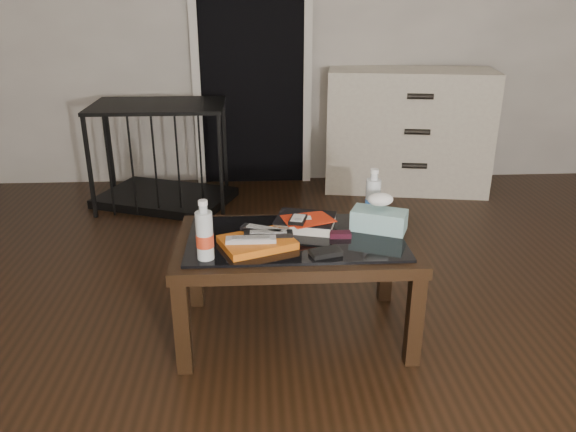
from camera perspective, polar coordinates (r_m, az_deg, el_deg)
name	(u,v)px	position (r m, az deg, el deg)	size (l,w,h in m)	color
ground	(353,365)	(2.39, 6.65, -14.81)	(5.00, 5.00, 0.00)	black
doorway	(252,50)	(4.37, -3.72, 16.52)	(0.90, 0.08, 2.07)	black
coffee_table	(295,251)	(2.39, 0.76, -3.53)	(1.00, 0.60, 0.46)	black
dresser	(407,130)	(4.38, 12.03, 8.49)	(1.27, 0.69, 0.90)	beige
pet_crate	(163,171)	(4.12, -12.55, 4.47)	(1.05, 0.88, 0.71)	black
magazines	(257,242)	(2.28, -3.15, -2.68)	(0.28, 0.21, 0.03)	#C75C12
remote_silver	(251,239)	(2.24, -3.79, -2.38)	(0.20, 0.05, 0.02)	#AAAAAE
remote_black_front	(268,234)	(2.29, -2.01, -1.79)	(0.20, 0.05, 0.02)	black
remote_black_back	(264,230)	(2.33, -2.43, -1.42)	(0.20, 0.05, 0.02)	black
textbook	(305,222)	(2.45, 1.78, -0.63)	(0.25, 0.20, 0.05)	black
dvd_mailers	(305,218)	(2.42, 1.76, -0.25)	(0.19, 0.14, 0.01)	red
ipod	(298,219)	(2.38, 1.02, -0.34)	(0.06, 0.10, 0.02)	black
flip_phone	(340,234)	(2.37, 5.32, -1.88)	(0.09, 0.05, 0.02)	black
wallet	(326,252)	(2.20, 3.84, -3.71)	(0.12, 0.07, 0.02)	black
water_bottle_left	(204,230)	(2.15, -8.50, -1.40)	(0.07, 0.07, 0.24)	silver
water_bottle_right	(373,195)	(2.52, 8.64, 2.14)	(0.07, 0.07, 0.24)	silver
tissue_box	(379,220)	(2.44, 9.23, -0.42)	(0.23, 0.12, 0.09)	teal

